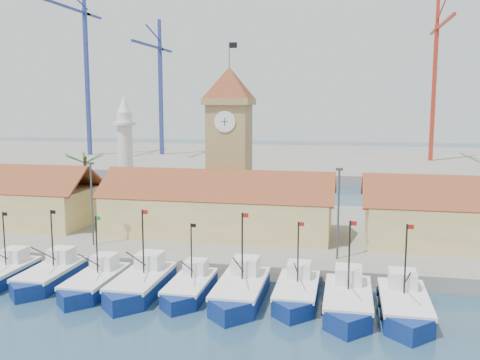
# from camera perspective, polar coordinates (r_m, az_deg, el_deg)

# --- Properties ---
(ground) EXTENTS (400.00, 400.00, 0.00)m
(ground) POSITION_cam_1_polar(r_m,az_deg,el_deg) (45.77, -8.41, -13.31)
(ground) COLOR #204256
(ground) RESTS_ON ground
(quay) EXTENTS (140.00, 32.00, 1.50)m
(quay) POSITION_cam_1_polar(r_m,az_deg,el_deg) (67.57, -1.48, -5.47)
(quay) COLOR gray
(quay) RESTS_ON ground
(terminal) EXTENTS (240.00, 80.00, 2.00)m
(terminal) POSITION_cam_1_polar(r_m,az_deg,el_deg) (151.52, 5.83, 2.19)
(terminal) COLOR gray
(terminal) RESTS_ON ground
(boat_1) EXTENTS (3.38, 9.27, 7.01)m
(boat_1) POSITION_cam_1_polar(r_m,az_deg,el_deg) (55.47, -24.15, -9.29)
(boat_1) COLOR navy
(boat_1) RESTS_ON ground
(boat_2) EXTENTS (3.53, 9.66, 7.31)m
(boat_2) POSITION_cam_1_polar(r_m,az_deg,el_deg) (53.35, -19.72, -9.70)
(boat_2) COLOR navy
(boat_2) RESTS_ON ground
(boat_3) EXTENTS (3.44, 9.41, 7.12)m
(boat_3) POSITION_cam_1_polar(r_m,az_deg,el_deg) (50.25, -15.34, -10.64)
(boat_3) COLOR navy
(boat_3) RESTS_ON ground
(boat_4) EXTENTS (3.79, 10.37, 7.85)m
(boat_4) POSITION_cam_1_polar(r_m,az_deg,el_deg) (48.74, -10.62, -10.99)
(boat_4) COLOR navy
(boat_4) RESTS_ON ground
(boat_5) EXTENTS (3.24, 8.88, 6.72)m
(boat_5) POSITION_cam_1_polar(r_m,az_deg,el_deg) (47.62, -5.45, -11.49)
(boat_5) COLOR navy
(boat_5) RESTS_ON ground
(boat_6) EXTENTS (3.84, 10.51, 7.95)m
(boat_6) POSITION_cam_1_polar(r_m,az_deg,el_deg) (46.21, -0.00, -11.91)
(boat_6) COLOR navy
(boat_6) RESTS_ON ground
(boat_7) EXTENTS (3.46, 9.47, 7.17)m
(boat_7) POSITION_cam_1_polar(r_m,az_deg,el_deg) (46.40, 6.04, -11.98)
(boat_7) COLOR navy
(boat_7) RESTS_ON ground
(boat_8) EXTENTS (3.76, 10.29, 7.79)m
(boat_8) POSITION_cam_1_polar(r_m,az_deg,el_deg) (44.85, 11.43, -12.74)
(boat_8) COLOR navy
(boat_8) RESTS_ON ground
(boat_9) EXTENTS (3.73, 10.22, 7.73)m
(boat_9) POSITION_cam_1_polar(r_m,az_deg,el_deg) (44.99, 17.16, -12.90)
(boat_9) COLOR navy
(boat_9) RESTS_ON ground
(hall_center) EXTENTS (27.04, 10.13, 7.61)m
(hall_center) POSITION_cam_1_polar(r_m,az_deg,el_deg) (63.06, -2.30, -3.46)
(hall_center) COLOR #DFD27A
(hall_center) RESTS_ON quay
(clock_tower) EXTENTS (5.80, 5.80, 22.70)m
(clock_tower) POSITION_cam_1_polar(r_m,az_deg,el_deg) (67.77, -1.13, 4.17)
(clock_tower) COLOR #9E8451
(clock_tower) RESTS_ON quay
(minaret) EXTENTS (3.00, 3.00, 16.30)m
(minaret) POSITION_cam_1_polar(r_m,az_deg,el_deg) (74.54, -12.12, 2.63)
(minaret) COLOR silver
(minaret) RESTS_ON quay
(palm_tree) EXTENTS (5.60, 5.03, 8.39)m
(palm_tree) POSITION_cam_1_polar(r_m,az_deg,el_deg) (75.31, -16.14, -0.12)
(palm_tree) COLOR brown
(palm_tree) RESTS_ON quay
(lamp_posts) EXTENTS (80.70, 0.25, 9.03)m
(lamp_posts) POSITION_cam_1_polar(r_m,az_deg,el_deg) (54.86, -3.80, -2.58)
(lamp_posts) COLOR #3F3F44
(lamp_posts) RESTS_ON quay
(crane_blue_far) EXTENTS (1.00, 36.99, 47.64)m
(crane_blue_far) POSITION_cam_1_polar(r_m,az_deg,el_deg) (158.47, -16.39, 12.23)
(crane_blue_far) COLOR navy
(crane_blue_far) RESTS_ON terminal
(crane_blue_near) EXTENTS (1.00, 30.06, 38.18)m
(crane_blue_near) POSITION_cam_1_polar(r_m,az_deg,el_deg) (156.37, -8.63, 10.39)
(crane_blue_near) COLOR navy
(crane_blue_near) RESTS_ON terminal
(crane_red_right) EXTENTS (1.00, 33.48, 41.22)m
(crane_red_right) POSITION_cam_1_polar(r_m,az_deg,el_deg) (145.19, 20.16, 10.95)
(crane_red_right) COLOR #B42C1B
(crane_red_right) RESTS_ON terminal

